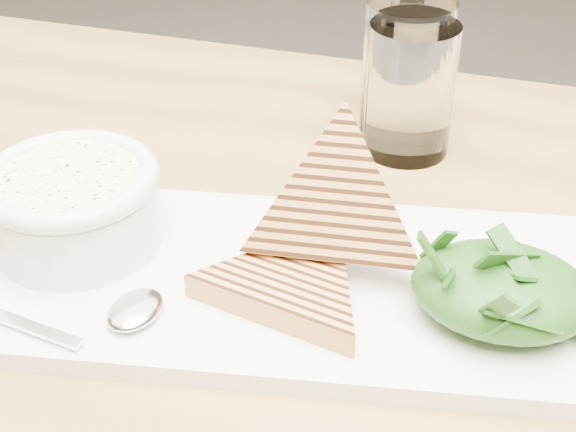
% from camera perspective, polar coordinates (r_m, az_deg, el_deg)
% --- Properties ---
extents(table_top, '(1.25, 0.87, 0.04)m').
position_cam_1_polar(table_top, '(0.56, 2.81, -7.87)').
color(table_top, '#A17C44').
rests_on(table_top, ground).
extents(platter, '(0.45, 0.24, 0.01)m').
position_cam_1_polar(platter, '(0.55, -0.51, -4.78)').
color(platter, white).
rests_on(platter, table_top).
extents(soup_bowl, '(0.12, 0.12, 0.05)m').
position_cam_1_polar(soup_bowl, '(0.58, -14.86, 0.10)').
color(soup_bowl, white).
rests_on(soup_bowl, platter).
extents(soup, '(0.10, 0.10, 0.01)m').
position_cam_1_polar(soup, '(0.57, -15.27, 2.44)').
color(soup, '#FDF1AA').
rests_on(soup, soup_bowl).
extents(bowl_rim, '(0.12, 0.12, 0.01)m').
position_cam_1_polar(bowl_rim, '(0.57, -15.30, 2.61)').
color(bowl_rim, white).
rests_on(bowl_rim, soup_bowl).
extents(sandwich_flat, '(0.17, 0.17, 0.02)m').
position_cam_1_polar(sandwich_flat, '(0.53, 0.32, -4.88)').
color(sandwich_flat, '#BB8146').
rests_on(sandwich_flat, platter).
extents(sandwich_lean, '(0.15, 0.15, 0.16)m').
position_cam_1_polar(sandwich_lean, '(0.53, 3.45, 0.59)').
color(sandwich_lean, '#BB8146').
rests_on(sandwich_lean, sandwich_flat).
extents(salad_base, '(0.11, 0.09, 0.04)m').
position_cam_1_polar(salad_base, '(0.52, 14.96, -5.11)').
color(salad_base, '#103C0D').
rests_on(salad_base, platter).
extents(arugula_pile, '(0.11, 0.10, 0.05)m').
position_cam_1_polar(arugula_pile, '(0.52, 15.04, -4.66)').
color(arugula_pile, '#2C551D').
rests_on(arugula_pile, platter).
extents(spoon_bowl, '(0.04, 0.05, 0.01)m').
position_cam_1_polar(spoon_bowl, '(0.52, -10.81, -6.55)').
color(spoon_bowl, silver).
rests_on(spoon_bowl, platter).
extents(spoon_handle, '(0.11, 0.03, 0.00)m').
position_cam_1_polar(spoon_handle, '(0.54, -19.21, -6.93)').
color(spoon_handle, silver).
rests_on(spoon_handle, platter).
extents(glass_near, '(0.08, 0.08, 0.12)m').
position_cam_1_polar(glass_near, '(0.70, 8.66, 8.89)').
color(glass_near, white).
rests_on(glass_near, table_top).
extents(glass_far, '(0.08, 0.08, 0.12)m').
position_cam_1_polar(glass_far, '(0.74, 8.42, 10.42)').
color(glass_far, white).
rests_on(glass_far, table_top).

